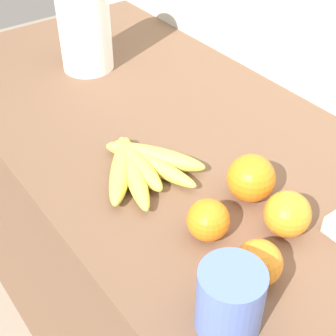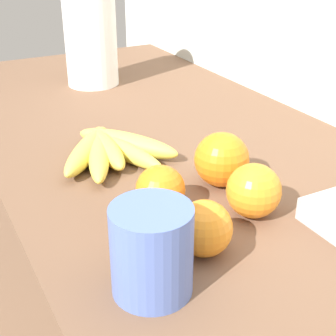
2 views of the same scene
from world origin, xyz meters
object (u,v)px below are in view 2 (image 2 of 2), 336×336
Objects in this scene: paper_towel_roll at (90,32)px; mug at (152,251)px; banana_bunch at (108,148)px; orange_right at (160,189)px; orange_front at (254,191)px; orange_back_right at (222,159)px; orange_back_left at (204,228)px.

paper_towel_roll is 0.79m from mug.
orange_right is at bearing -0.09° from banana_bunch.
paper_towel_roll reaches higher than banana_bunch.
banana_bunch is 2.10× the size of mug.
mug is (0.14, -0.08, 0.02)m from orange_right.
orange_front is 0.69m from paper_towel_roll.
mug reaches higher than orange_back_right.
orange_right is (-0.07, -0.11, -0.00)m from orange_front.
orange_back_right is at bearing 35.16° from banana_bunch.
orange_back_right is (0.17, 0.12, 0.02)m from banana_bunch.
orange_right is 0.24× the size of paper_towel_roll.
orange_back_right is (-0.10, 0.01, 0.00)m from orange_front.
orange_front is 1.08× the size of orange_back_left.
orange_front is 0.26× the size of paper_towel_roll.
orange_front reaches higher than orange_right.
orange_back_left and orange_right have the same top height.
orange_right is 0.67× the size of mug.
banana_bunch is 2.59× the size of orange_back_right.
orange_back_right reaches higher than orange_front.
orange_back_left is at bearing -39.89° from orange_back_right.
orange_back_right is 0.29× the size of paper_towel_roll.
orange_back_left is (0.14, -0.12, -0.01)m from orange_back_right.
orange_front is at bearing 22.16° from banana_bunch.
banana_bunch is at bearing 179.91° from orange_right.
orange_back_left is 0.09m from mug.
orange_back_right reaches higher than orange_right.
orange_back_left is (0.04, -0.11, -0.00)m from orange_front.
banana_bunch is at bearing -157.84° from orange_front.
orange_back_left reaches higher than banana_bunch.
mug is at bearing -13.78° from banana_bunch.
orange_back_left is at bearing -67.50° from orange_front.
paper_towel_roll is (-0.73, 0.13, 0.09)m from orange_back_left.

